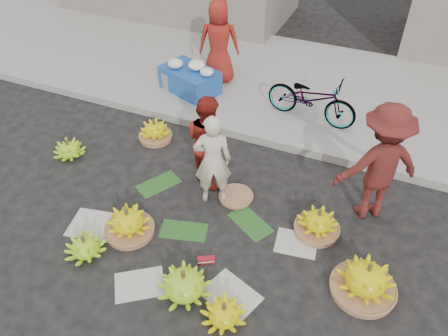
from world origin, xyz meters
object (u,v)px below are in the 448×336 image
at_px(banana_bunch_0, 128,223).
at_px(banana_bunch_4, 366,280).
at_px(flower_table, 190,78).
at_px(vendor_cream, 213,160).
at_px(bicycle, 312,98).

xyz_separation_m(banana_bunch_0, banana_bunch_4, (3.11, 0.31, 0.03)).
height_order(banana_bunch_0, flower_table, flower_table).
bearing_deg(flower_table, vendor_cream, -37.14).
bearing_deg(banana_bunch_4, banana_bunch_0, -174.30).
height_order(vendor_cream, flower_table, vendor_cream).
relative_size(banana_bunch_0, flower_table, 0.59).
distance_m(banana_bunch_4, flower_table, 5.17).
bearing_deg(vendor_cream, banana_bunch_4, 135.47).
bearing_deg(banana_bunch_0, bicycle, 66.07).
xyz_separation_m(banana_bunch_4, vendor_cream, (-2.33, 0.76, 0.50)).
bearing_deg(vendor_cream, bicycle, -134.27).
bearing_deg(banana_bunch_0, banana_bunch_4, 5.70).
relative_size(vendor_cream, flower_table, 1.15).
distance_m(flower_table, bicycle, 2.45).
bearing_deg(vendor_cream, banana_bunch_0, 27.59).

